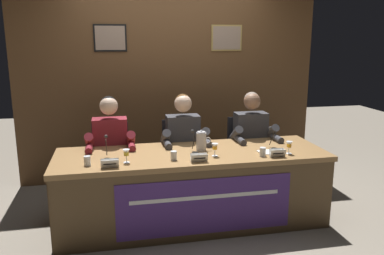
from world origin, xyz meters
TOP-DOWN VIEW (x-y plane):
  - ground_plane at (0.00, 0.00)m, footprint 12.00×12.00m
  - wall_back_panelled at (0.00, 1.43)m, footprint 3.86×0.14m
  - conference_table at (0.00, -0.11)m, footprint 2.66×0.87m
  - chair_left at (-0.79, 0.62)m, footprint 0.44×0.44m
  - panelist_left at (-0.79, 0.42)m, footprint 0.51×0.48m
  - nameplate_left at (-0.80, -0.33)m, footprint 0.16×0.06m
  - juice_glass_left at (-0.65, -0.21)m, footprint 0.06×0.06m
  - water_cup_left at (-0.99, -0.22)m, footprint 0.06×0.06m
  - microphone_left at (-0.82, -0.08)m, footprint 0.06×0.17m
  - chair_center at (0.00, 0.62)m, footprint 0.44×0.44m
  - panelist_center at (0.00, 0.42)m, footprint 0.51×0.48m
  - nameplate_center at (-0.00, -0.32)m, footprint 0.15×0.06m
  - juice_glass_center at (0.19, -0.17)m, footprint 0.06×0.06m
  - water_cup_center at (-0.22, -0.22)m, footprint 0.06×0.06m
  - microphone_center at (0.02, -0.03)m, footprint 0.06×0.17m
  - chair_right at (0.79, 0.62)m, footprint 0.44×0.44m
  - panelist_right at (0.79, 0.42)m, footprint 0.51×0.48m
  - nameplate_right at (0.76, -0.32)m, footprint 0.15×0.06m
  - juice_glass_right at (0.91, -0.24)m, footprint 0.06×0.06m
  - water_cup_right at (0.63, -0.27)m, footprint 0.06×0.06m
  - microphone_right at (0.83, -0.05)m, footprint 0.06×0.17m
  - water_pitcher_central at (0.11, 0.05)m, footprint 0.15×0.10m
  - document_stack_right at (0.74, -0.17)m, footprint 0.21×0.16m

SIDE VIEW (x-z plane):
  - ground_plane at x=0.00m, z-range 0.00..0.00m
  - chair_left at x=-0.79m, z-range -0.01..0.91m
  - chair_center at x=0.00m, z-range -0.01..0.91m
  - chair_right at x=0.79m, z-range -0.01..0.91m
  - conference_table at x=0.00m, z-range 0.13..0.86m
  - panelist_left at x=-0.79m, z-range 0.10..1.35m
  - panelist_center at x=0.00m, z-range 0.10..1.35m
  - panelist_right at x=0.79m, z-range 0.10..1.35m
  - document_stack_right at x=0.74m, z-range 0.73..0.75m
  - water_cup_left at x=-0.99m, z-range 0.73..0.81m
  - water_cup_center at x=-0.22m, z-range 0.73..0.81m
  - water_cup_right at x=0.63m, z-range 0.73..0.81m
  - nameplate_left at x=-0.80m, z-range 0.73..0.81m
  - nameplate_center at x=0.00m, z-range 0.73..0.81m
  - nameplate_right at x=0.76m, z-range 0.73..0.81m
  - microphone_left at x=-0.82m, z-range 0.70..0.92m
  - microphone_center at x=0.02m, z-range 0.70..0.92m
  - microphone_right at x=0.83m, z-range 0.70..0.92m
  - juice_glass_left at x=-0.65m, z-range 0.76..0.88m
  - juice_glass_center at x=0.19m, z-range 0.76..0.88m
  - juice_glass_right at x=0.91m, z-range 0.76..0.88m
  - water_pitcher_central at x=0.11m, z-range 0.72..0.93m
  - wall_back_panelled at x=0.00m, z-range 0.00..2.60m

